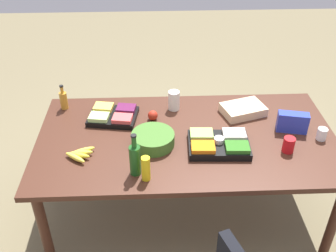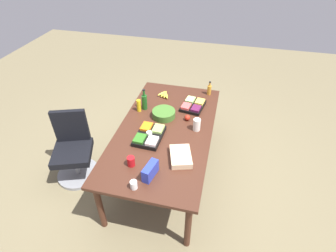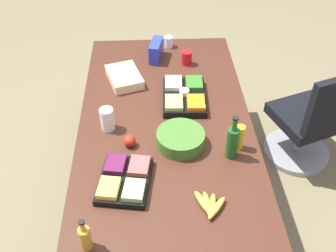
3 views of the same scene
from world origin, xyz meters
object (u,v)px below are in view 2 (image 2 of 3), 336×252
object	(u,v)px
conference_table	(165,133)
mayo_jar	(197,125)
wine_bottle	(144,102)
chip_bag_blue	(150,171)
fruit_platter	(193,105)
apple_red	(187,118)
sheet_cake	(181,156)
office_chair	(74,154)
mustard_bottle	(139,106)
veggie_tray	(149,135)
salad_bowl	(164,114)
red_solo_cup	(131,161)
banana_bunch	(164,94)
dressing_bottle	(209,90)
paper_cup	(134,185)

from	to	relation	value
conference_table	mayo_jar	size ratio (longest dim) A/B	13.75
conference_table	wine_bottle	world-z (taller)	wine_bottle
chip_bag_blue	fruit_platter	xyz separation A→B (m)	(-1.33, 0.21, -0.04)
apple_red	sheet_cake	size ratio (longest dim) A/B	0.24
office_chair	sheet_cake	world-z (taller)	office_chair
mayo_jar	mustard_bottle	size ratio (longest dim) A/B	0.92
wine_bottle	sheet_cake	xyz separation A→B (m)	(0.83, 0.67, -0.08)
fruit_platter	sheet_cake	distance (m)	1.02
fruit_platter	mayo_jar	xyz separation A→B (m)	(0.48, 0.12, 0.05)
veggie_tray	mustard_bottle	size ratio (longest dim) A/B	2.52
salad_bowl	apple_red	size ratio (longest dim) A/B	3.98
chip_bag_blue	veggie_tray	size ratio (longest dim) A/B	0.51
apple_red	red_solo_cup	bearing A→B (deg)	-25.08
red_solo_cup	sheet_cake	bearing A→B (deg)	113.68
office_chair	wine_bottle	world-z (taller)	wine_bottle
conference_table	fruit_platter	xyz separation A→B (m)	(-0.55, 0.26, 0.10)
veggie_tray	salad_bowl	bearing A→B (deg)	172.53
office_chair	chip_bag_blue	size ratio (longest dim) A/B	4.24
office_chair	banana_bunch	xyz separation A→B (m)	(-1.07, 0.97, 0.42)
wine_bottle	mustard_bottle	distance (m)	0.09
fruit_platter	mustard_bottle	distance (m)	0.74
dressing_bottle	mustard_bottle	world-z (taller)	dressing_bottle
red_solo_cup	apple_red	xyz separation A→B (m)	(-0.92, 0.43, -0.02)
paper_cup	salad_bowl	bearing A→B (deg)	-179.46
dressing_bottle	wine_bottle	distance (m)	1.00
mayo_jar	apple_red	xyz separation A→B (m)	(-0.17, -0.15, -0.04)
dressing_bottle	office_chair	bearing A→B (deg)	-51.50
office_chair	red_solo_cup	world-z (taller)	office_chair
chip_bag_blue	dressing_bottle	distance (m)	1.77
dressing_bottle	apple_red	size ratio (longest dim) A/B	2.73
office_chair	paper_cup	world-z (taller)	office_chair
banana_bunch	sheet_cake	distance (m)	1.31
banana_bunch	sheet_cake	xyz separation A→B (m)	(1.21, 0.49, 0.01)
fruit_platter	mustard_bottle	bearing A→B (deg)	-69.72
wine_bottle	sheet_cake	size ratio (longest dim) A/B	0.95
banana_bunch	veggie_tray	distance (m)	0.96
banana_bunch	apple_red	bearing A→B (deg)	40.82
chip_bag_blue	office_chair	bearing A→B (deg)	-110.60
mayo_jar	wine_bottle	distance (m)	0.81
salad_bowl	paper_cup	world-z (taller)	salad_bowl
chip_bag_blue	mustard_bottle	world-z (taller)	mustard_bottle
salad_bowl	fruit_platter	world-z (taller)	salad_bowl
chip_bag_blue	mustard_bottle	xyz separation A→B (m)	(-1.07, -0.48, 0.01)
conference_table	red_solo_cup	world-z (taller)	red_solo_cup
paper_cup	mustard_bottle	xyz separation A→B (m)	(-1.25, -0.37, 0.04)
veggie_tray	mustard_bottle	bearing A→B (deg)	-149.47
paper_cup	wine_bottle	distance (m)	1.36
veggie_tray	apple_red	distance (m)	0.59
banana_bunch	paper_cup	world-z (taller)	paper_cup
salad_bowl	dressing_bottle	world-z (taller)	dressing_bottle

